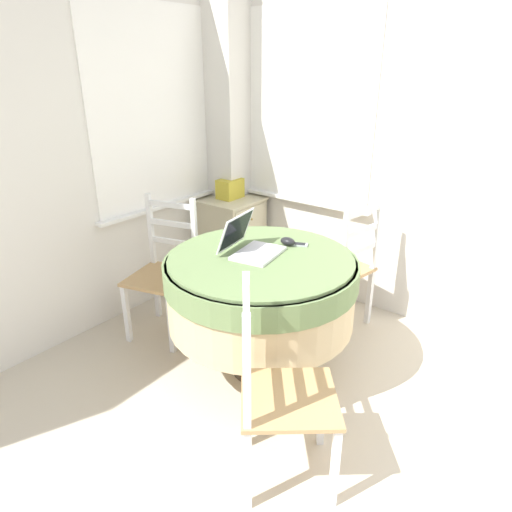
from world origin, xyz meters
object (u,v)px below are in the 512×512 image
(computer_mouse, at_px, (288,241))
(corner_cabinet, at_px, (232,239))
(round_dining_table, at_px, (261,285))
(dining_chair_near_back_window, at_px, (165,273))
(storage_box, at_px, (230,189))
(laptop, at_px, (250,245))
(dining_chair_near_right_window, at_px, (342,268))
(dining_chair_camera_near, at_px, (278,395))
(cell_phone, at_px, (300,244))

(computer_mouse, relative_size, corner_cabinet, 0.13)
(round_dining_table, distance_m, dining_chair_near_back_window, 0.83)
(dining_chair_near_back_window, bearing_deg, storage_box, 12.92)
(corner_cabinet, bearing_deg, laptop, -134.64)
(computer_mouse, bearing_deg, laptop, 155.58)
(round_dining_table, distance_m, dining_chair_near_right_window, 0.82)
(laptop, xyz_separation_m, computer_mouse, (0.23, -0.11, -0.02))
(dining_chair_near_back_window, height_order, dining_chair_camera_near, same)
(round_dining_table, xyz_separation_m, corner_cabinet, (0.93, 1.02, -0.23))
(round_dining_table, distance_m, storage_box, 1.43)
(round_dining_table, relative_size, dining_chair_near_back_window, 1.16)
(dining_chair_near_back_window, distance_m, dining_chair_near_right_window, 1.25)
(dining_chair_near_back_window, bearing_deg, corner_cabinet, 11.96)
(round_dining_table, distance_m, corner_cabinet, 1.40)
(laptop, height_order, computer_mouse, laptop)
(dining_chair_near_back_window, bearing_deg, cell_phone, -70.38)
(cell_phone, xyz_separation_m, dining_chair_camera_near, (-0.88, -0.46, -0.33))
(laptop, relative_size, storage_box, 1.67)
(laptop, xyz_separation_m, cell_phone, (0.28, -0.16, -0.04))
(computer_mouse, height_order, storage_box, storage_box)
(dining_chair_near_right_window, relative_size, storage_box, 4.63)
(round_dining_table, relative_size, storage_box, 5.37)
(dining_chair_near_right_window, bearing_deg, dining_chair_camera_near, -163.47)
(computer_mouse, xyz_separation_m, dining_chair_near_right_window, (0.55, -0.11, -0.35))
(cell_phone, bearing_deg, dining_chair_near_right_window, -5.86)
(cell_phone, bearing_deg, dining_chair_camera_near, -152.28)
(round_dining_table, relative_size, computer_mouse, 11.46)
(computer_mouse, xyz_separation_m, cell_phone, (0.04, -0.06, -0.02))
(dining_chair_camera_near, bearing_deg, corner_cabinet, 45.69)
(round_dining_table, height_order, dining_chair_near_right_window, dining_chair_near_right_window)
(computer_mouse, bearing_deg, cell_phone, -51.87)
(computer_mouse, height_order, dining_chair_camera_near, dining_chair_camera_near)
(storage_box, bearing_deg, corner_cabinet, -129.81)
(laptop, bearing_deg, dining_chair_near_right_window, -15.38)
(computer_mouse, distance_m, cell_phone, 0.08)
(round_dining_table, height_order, dining_chair_camera_near, dining_chair_camera_near)
(cell_phone, xyz_separation_m, storage_box, (0.66, 1.12, 0.03))
(dining_chair_near_back_window, bearing_deg, computer_mouse, -71.89)
(round_dining_table, bearing_deg, cell_phone, -15.19)
(dining_chair_near_back_window, height_order, corner_cabinet, dining_chair_near_back_window)
(cell_phone, distance_m, dining_chair_camera_near, 1.05)
(laptop, relative_size, computer_mouse, 3.56)
(computer_mouse, relative_size, dining_chair_near_right_window, 0.10)
(laptop, bearing_deg, dining_chair_camera_near, -133.80)
(laptop, bearing_deg, corner_cabinet, 45.36)
(computer_mouse, height_order, cell_phone, computer_mouse)
(dining_chair_camera_near, bearing_deg, cell_phone, 27.72)
(computer_mouse, bearing_deg, dining_chair_near_right_window, -11.23)
(round_dining_table, bearing_deg, dining_chair_camera_near, -137.53)
(corner_cabinet, bearing_deg, dining_chair_camera_near, -134.31)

